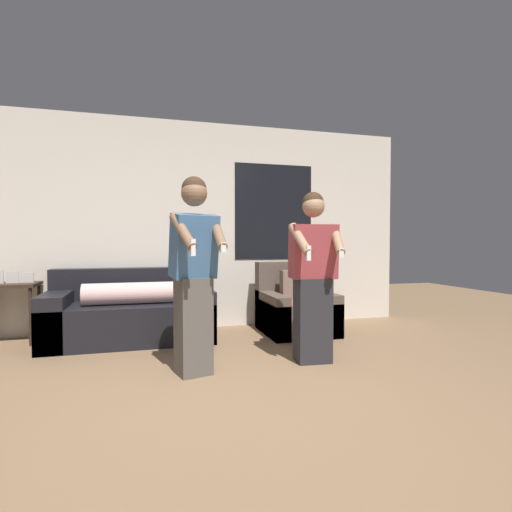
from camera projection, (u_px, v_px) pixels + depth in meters
The scene contains 7 objects.
ground_plane at pixel (249, 420), 2.52m from camera, with size 14.00×14.00×0.00m, color #846647.
wall_back at pixel (195, 225), 5.25m from camera, with size 5.88×0.07×2.70m.
couch at pixel (131, 314), 4.59m from camera, with size 1.83×0.91×0.82m.
armchair at pixel (295, 309), 5.01m from camera, with size 0.84×0.90×0.87m.
side_table at pixel (13, 292), 4.45m from camera, with size 0.52×0.45×0.83m.
person_left at pixel (194, 273), 3.37m from camera, with size 0.45×0.55×1.68m.
person_right at pixel (313, 277), 3.74m from camera, with size 0.49×0.48×1.60m.
Camera 1 is at (-0.62, -2.41, 1.13)m, focal length 28.00 mm.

